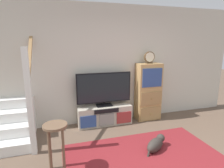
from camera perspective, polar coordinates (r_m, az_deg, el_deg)
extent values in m
cube|color=beige|center=(4.40, 0.52, 5.98)|extent=(6.40, 0.12, 2.70)
cube|color=maroon|center=(3.24, 11.11, -22.58)|extent=(2.60, 1.80, 0.01)
cube|color=#BCB29E|center=(4.36, -2.30, -9.47)|extent=(1.23, 0.36, 0.44)
cube|color=#2D4784|center=(4.12, -7.26, -11.45)|extent=(0.35, 0.02, 0.26)
cube|color=gray|center=(4.20, -1.63, -10.87)|extent=(0.35, 0.02, 0.26)
cube|color=maroon|center=(4.32, 3.73, -10.22)|extent=(0.35, 0.02, 0.26)
cube|color=black|center=(4.13, -1.65, -8.32)|extent=(0.56, 0.02, 0.09)
cube|color=black|center=(4.30, -2.40, -6.51)|extent=(0.36, 0.22, 0.02)
cylinder|color=black|center=(4.28, -2.40, -5.98)|extent=(0.05, 0.05, 0.06)
cube|color=black|center=(4.18, -2.45, -1.14)|extent=(1.24, 0.05, 0.68)
cube|color=black|center=(4.15, -2.35, -1.23)|extent=(1.19, 0.01, 0.63)
cube|color=tan|center=(4.60, 10.99, -2.34)|extent=(0.58, 0.34, 1.38)
cube|color=#9C7949|center=(4.61, 11.77, -8.91)|extent=(0.53, 0.02, 0.32)
sphere|color=olive|center=(4.59, 11.88, -8.99)|extent=(0.03, 0.03, 0.03)
cube|color=#9C7949|center=(4.48, 11.99, -4.40)|extent=(0.53, 0.02, 0.32)
sphere|color=olive|center=(4.47, 12.10, -4.46)|extent=(0.03, 0.03, 0.03)
cube|color=#2D4784|center=(4.36, 12.29, 1.89)|extent=(0.49, 0.02, 0.43)
cube|color=#4C3823|center=(4.45, 11.35, 6.34)|extent=(0.15, 0.08, 0.02)
cylinder|color=brown|center=(4.44, 11.42, 8.14)|extent=(0.26, 0.04, 0.26)
cylinder|color=beige|center=(4.42, 11.58, 8.11)|extent=(0.22, 0.01, 0.22)
cube|color=white|center=(3.81, -30.38, -16.82)|extent=(0.90, 0.26, 0.19)
cube|color=white|center=(4.00, -29.68, -13.85)|extent=(0.90, 0.26, 0.38)
cube|color=white|center=(4.19, -29.05, -11.14)|extent=(0.90, 0.26, 0.57)
cube|color=white|center=(4.39, -28.50, -8.67)|extent=(0.90, 0.26, 0.76)
cube|color=white|center=(4.60, -27.99, -6.42)|extent=(0.90, 0.26, 0.95)
cube|color=white|center=(3.29, -23.96, -5.48)|extent=(0.09, 0.09, 1.80)
cube|color=#9E7547|center=(3.79, -23.90, 9.14)|extent=(0.06, 1.33, 0.99)
cylinder|color=brown|center=(2.86, -18.58, -19.81)|extent=(0.04, 0.04, 0.71)
cylinder|color=brown|center=(2.86, -14.62, -19.59)|extent=(0.04, 0.04, 0.71)
cylinder|color=brown|center=(3.02, -18.50, -17.93)|extent=(0.04, 0.04, 0.71)
cylinder|color=brown|center=(3.02, -14.78, -17.72)|extent=(0.04, 0.04, 0.71)
cylinder|color=brown|center=(2.77, -17.11, -12.12)|extent=(0.34, 0.34, 0.03)
ellipsoid|color=#332D28|center=(3.50, 13.09, -17.78)|extent=(0.48, 0.41, 0.22)
sphere|color=#332D28|center=(3.64, 14.70, -15.76)|extent=(0.15, 0.15, 0.15)
cylinder|color=#332D28|center=(3.35, 11.33, -19.79)|extent=(0.10, 0.08, 0.16)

